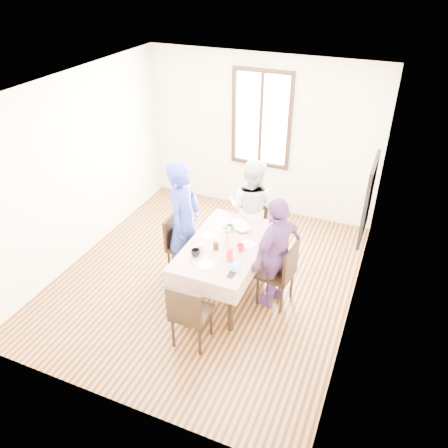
% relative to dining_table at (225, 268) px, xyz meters
% --- Properties ---
extents(ground, '(4.50, 4.50, 0.00)m').
position_rel_dining_table_xyz_m(ground, '(-0.35, 0.14, -0.38)').
color(ground, '#311809').
rests_on(ground, ground).
extents(back_wall, '(4.00, 0.00, 4.00)m').
position_rel_dining_table_xyz_m(back_wall, '(-0.35, 2.39, 0.98)').
color(back_wall, '#F0E4C6').
rests_on(back_wall, ground).
extents(right_wall, '(0.00, 4.50, 4.50)m').
position_rel_dining_table_xyz_m(right_wall, '(1.65, 0.14, 0.98)').
color(right_wall, '#F0E4C6').
rests_on(right_wall, ground).
extents(window_frame, '(1.02, 0.06, 1.62)m').
position_rel_dining_table_xyz_m(window_frame, '(-0.35, 2.37, 1.27)').
color(window_frame, black).
rests_on(window_frame, back_wall).
extents(window_pane, '(0.90, 0.02, 1.50)m').
position_rel_dining_table_xyz_m(window_pane, '(-0.35, 2.38, 1.27)').
color(window_pane, white).
rests_on(window_pane, back_wall).
extents(art_poster, '(0.04, 0.76, 0.96)m').
position_rel_dining_table_xyz_m(art_poster, '(1.63, 0.44, 1.18)').
color(art_poster, red).
rests_on(art_poster, right_wall).
extents(dining_table, '(0.83, 1.49, 0.75)m').
position_rel_dining_table_xyz_m(dining_table, '(0.00, 0.00, 0.00)').
color(dining_table, black).
rests_on(dining_table, ground).
extents(tablecloth, '(0.95, 1.61, 0.01)m').
position_rel_dining_table_xyz_m(tablecloth, '(0.00, -0.00, 0.38)').
color(tablecloth, '#500707').
rests_on(tablecloth, dining_table).
extents(chair_left, '(0.43, 0.43, 0.91)m').
position_rel_dining_table_xyz_m(chair_left, '(-0.69, 0.14, 0.08)').
color(chair_left, black).
rests_on(chair_left, ground).
extents(chair_right, '(0.47, 0.47, 0.91)m').
position_rel_dining_table_xyz_m(chair_right, '(0.69, 0.05, 0.08)').
color(chair_right, black).
rests_on(chair_right, ground).
extents(chair_far, '(0.47, 0.47, 0.91)m').
position_rel_dining_table_xyz_m(chair_far, '(0.00, 1.02, 0.08)').
color(chair_far, black).
rests_on(chair_far, ground).
extents(chair_near, '(0.43, 0.43, 0.91)m').
position_rel_dining_table_xyz_m(chair_near, '(0.00, -1.02, 0.08)').
color(chair_near, black).
rests_on(chair_near, ground).
extents(person_left, '(0.42, 0.64, 1.73)m').
position_rel_dining_table_xyz_m(person_left, '(-0.67, 0.14, 0.49)').
color(person_left, navy).
rests_on(person_left, ground).
extents(person_far, '(0.79, 0.63, 1.54)m').
position_rel_dining_table_xyz_m(person_far, '(0.00, 1.00, 0.39)').
color(person_far, beige).
rests_on(person_far, ground).
extents(person_right, '(0.69, 0.99, 1.56)m').
position_rel_dining_table_xyz_m(person_right, '(0.67, 0.05, 0.41)').
color(person_right, '#613978').
rests_on(person_right, ground).
extents(mug_black, '(0.12, 0.12, 0.09)m').
position_rel_dining_table_xyz_m(mug_black, '(-0.25, -0.38, 0.43)').
color(mug_black, black).
rests_on(mug_black, tablecloth).
extents(mug_flag, '(0.13, 0.13, 0.09)m').
position_rel_dining_table_xyz_m(mug_flag, '(0.23, -0.06, 0.43)').
color(mug_flag, red).
rests_on(mug_flag, tablecloth).
extents(mug_green, '(0.11, 0.11, 0.08)m').
position_rel_dining_table_xyz_m(mug_green, '(-0.08, 0.33, 0.43)').
color(mug_green, '#0C7226').
rests_on(mug_green, tablecloth).
extents(serving_bowl, '(0.27, 0.27, 0.05)m').
position_rel_dining_table_xyz_m(serving_bowl, '(0.09, 0.40, 0.41)').
color(serving_bowl, white).
rests_on(serving_bowl, tablecloth).
extents(juice_carton, '(0.06, 0.06, 0.19)m').
position_rel_dining_table_xyz_m(juice_carton, '(0.19, -0.32, 0.48)').
color(juice_carton, red).
rests_on(juice_carton, tablecloth).
extents(butter_tub, '(0.11, 0.11, 0.06)m').
position_rel_dining_table_xyz_m(butter_tub, '(0.33, -0.45, 0.42)').
color(butter_tub, white).
rests_on(butter_tub, tablecloth).
extents(jam_jar, '(0.07, 0.07, 0.10)m').
position_rel_dining_table_xyz_m(jam_jar, '(-0.07, -0.15, 0.44)').
color(jam_jar, black).
rests_on(jam_jar, tablecloth).
extents(drinking_glass, '(0.08, 0.08, 0.11)m').
position_rel_dining_table_xyz_m(drinking_glass, '(-0.23, -0.25, 0.44)').
color(drinking_glass, silver).
rests_on(drinking_glass, tablecloth).
extents(smartphone, '(0.08, 0.16, 0.01)m').
position_rel_dining_table_xyz_m(smartphone, '(0.31, -0.55, 0.39)').
color(smartphone, black).
rests_on(smartphone, tablecloth).
extents(flower_vase, '(0.07, 0.07, 0.14)m').
position_rel_dining_table_xyz_m(flower_vase, '(0.01, 0.02, 0.46)').
color(flower_vase, silver).
rests_on(flower_vase, tablecloth).
extents(plate_left, '(0.20, 0.20, 0.01)m').
position_rel_dining_table_xyz_m(plate_left, '(-0.29, 0.10, 0.39)').
color(plate_left, white).
rests_on(plate_left, tablecloth).
extents(plate_right, '(0.20, 0.20, 0.01)m').
position_rel_dining_table_xyz_m(plate_right, '(0.28, 0.09, 0.39)').
color(plate_right, white).
rests_on(plate_right, tablecloth).
extents(plate_far, '(0.20, 0.20, 0.01)m').
position_rel_dining_table_xyz_m(plate_far, '(-0.02, 0.56, 0.39)').
color(plate_far, white).
rests_on(plate_far, tablecloth).
extents(plate_near, '(0.20, 0.20, 0.01)m').
position_rel_dining_table_xyz_m(plate_near, '(-0.04, -0.51, 0.39)').
color(plate_near, white).
rests_on(plate_near, tablecloth).
extents(butter_lid, '(0.12, 0.12, 0.01)m').
position_rel_dining_table_xyz_m(butter_lid, '(0.33, -0.45, 0.45)').
color(butter_lid, blue).
rests_on(butter_lid, butter_tub).
extents(flower_bunch, '(0.09, 0.09, 0.10)m').
position_rel_dining_table_xyz_m(flower_bunch, '(0.01, 0.02, 0.58)').
color(flower_bunch, yellow).
rests_on(flower_bunch, flower_vase).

